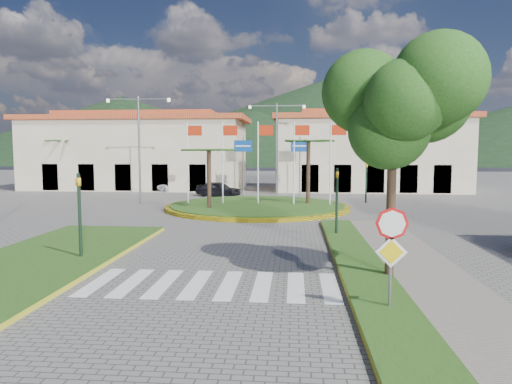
# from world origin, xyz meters

# --- Properties ---
(ground) EXTENTS (160.00, 160.00, 0.00)m
(ground) POSITION_xyz_m (0.00, 0.00, 0.00)
(ground) COLOR slate
(ground) RESTS_ON ground
(sidewalk_right) EXTENTS (4.00, 28.00, 0.15)m
(sidewalk_right) POSITION_xyz_m (6.00, 2.00, 0.07)
(sidewalk_right) COLOR gray
(sidewalk_right) RESTS_ON ground
(verge_right) EXTENTS (1.60, 28.00, 0.18)m
(verge_right) POSITION_xyz_m (4.80, 2.00, 0.09)
(verge_right) COLOR #264C15
(verge_right) RESTS_ON ground
(median_left) EXTENTS (5.00, 14.00, 0.18)m
(median_left) POSITION_xyz_m (-6.50, 6.00, 0.09)
(median_left) COLOR #264C15
(median_left) RESTS_ON ground
(crosswalk) EXTENTS (8.00, 3.00, 0.01)m
(crosswalk) POSITION_xyz_m (0.00, 4.00, 0.01)
(crosswalk) COLOR silver
(crosswalk) RESTS_ON ground
(roundabout_island) EXTENTS (12.70, 12.70, 6.00)m
(roundabout_island) POSITION_xyz_m (0.00, 22.00, 0.17)
(roundabout_island) COLOR yellow
(roundabout_island) RESTS_ON ground
(stop_sign) EXTENTS (0.80, 0.11, 2.65)m
(stop_sign) POSITION_xyz_m (4.90, 1.96, 1.79)
(stop_sign) COLOR slate
(stop_sign) RESTS_ON ground
(deciduous_tree) EXTENTS (3.60, 3.60, 6.80)m
(deciduous_tree) POSITION_xyz_m (5.50, 5.00, 5.18)
(deciduous_tree) COLOR black
(deciduous_tree) RESTS_ON ground
(traffic_light_left) EXTENTS (0.15, 0.18, 3.20)m
(traffic_light_left) POSITION_xyz_m (-5.20, 6.50, 1.94)
(traffic_light_left) COLOR black
(traffic_light_left) RESTS_ON ground
(traffic_light_right) EXTENTS (0.15, 0.18, 3.20)m
(traffic_light_right) POSITION_xyz_m (4.50, 12.00, 1.94)
(traffic_light_right) COLOR black
(traffic_light_right) RESTS_ON ground
(traffic_light_far) EXTENTS (0.18, 0.15, 3.20)m
(traffic_light_far) POSITION_xyz_m (8.00, 26.00, 1.94)
(traffic_light_far) COLOR black
(traffic_light_far) RESTS_ON ground
(direction_sign_west) EXTENTS (1.60, 0.14, 5.20)m
(direction_sign_west) POSITION_xyz_m (-2.00, 30.97, 3.53)
(direction_sign_west) COLOR slate
(direction_sign_west) RESTS_ON ground
(direction_sign_east) EXTENTS (1.60, 0.14, 5.20)m
(direction_sign_east) POSITION_xyz_m (3.00, 30.97, 3.53)
(direction_sign_east) COLOR slate
(direction_sign_east) RESTS_ON ground
(street_lamp_centre) EXTENTS (4.80, 0.16, 8.00)m
(street_lamp_centre) POSITION_xyz_m (1.00, 30.00, 4.50)
(street_lamp_centre) COLOR slate
(street_lamp_centre) RESTS_ON ground
(street_lamp_west) EXTENTS (4.80, 0.16, 8.00)m
(street_lamp_west) POSITION_xyz_m (-9.00, 24.00, 4.50)
(street_lamp_west) COLOR slate
(street_lamp_west) RESTS_ON ground
(building_left) EXTENTS (23.32, 9.54, 8.05)m
(building_left) POSITION_xyz_m (-14.00, 38.00, 3.90)
(building_left) COLOR #BFB590
(building_left) RESTS_ON ground
(building_right) EXTENTS (19.08, 9.54, 8.05)m
(building_right) POSITION_xyz_m (10.00, 38.00, 3.90)
(building_right) COLOR #BFB590
(building_right) RESTS_ON ground
(hill_far_west) EXTENTS (140.00, 140.00, 22.00)m
(hill_far_west) POSITION_xyz_m (-55.00, 140.00, 11.00)
(hill_far_west) COLOR black
(hill_far_west) RESTS_ON ground
(hill_far_mid) EXTENTS (180.00, 180.00, 30.00)m
(hill_far_mid) POSITION_xyz_m (15.00, 160.00, 15.00)
(hill_far_mid) COLOR black
(hill_far_mid) RESTS_ON ground
(hill_near_back) EXTENTS (110.00, 110.00, 16.00)m
(hill_near_back) POSITION_xyz_m (-10.00, 130.00, 8.00)
(hill_near_back) COLOR black
(hill_near_back) RESTS_ON ground
(white_van) EXTENTS (4.12, 2.32, 1.09)m
(white_van) POSITION_xyz_m (-11.05, 34.43, 0.54)
(white_van) COLOR white
(white_van) RESTS_ON ground
(car_dark_a) EXTENTS (4.22, 2.70, 1.34)m
(car_dark_a) POSITION_xyz_m (-4.07, 30.00, 0.67)
(car_dark_a) COLOR black
(car_dark_a) RESTS_ON ground
(car_dark_b) EXTENTS (3.82, 2.19, 1.19)m
(car_dark_b) POSITION_xyz_m (5.60, 35.43, 0.60)
(car_dark_b) COLOR black
(car_dark_b) RESTS_ON ground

